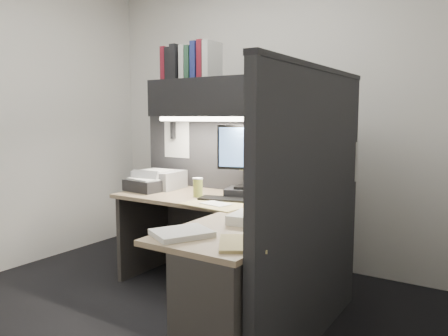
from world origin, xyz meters
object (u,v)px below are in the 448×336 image
(printer, at_px, (159,179))
(telephone, at_px, (307,197))
(keyboard, at_px, (230,200))
(notebook_stack, at_px, (147,185))
(desk, at_px, (216,263))
(overhead_shelf, at_px, (237,97))
(coffee_cup, at_px, (198,188))
(monitor, at_px, (251,169))

(printer, bearing_deg, telephone, -0.98)
(keyboard, bearing_deg, notebook_stack, 165.27)
(keyboard, bearing_deg, telephone, 12.40)
(desk, bearing_deg, overhead_shelf, 111.79)
(desk, xyz_separation_m, coffee_cup, (-0.51, 0.51, 0.36))
(desk, distance_m, keyboard, 0.62)
(coffee_cup, xyz_separation_m, notebook_stack, (-0.53, -0.00, -0.02))
(monitor, distance_m, keyboard, 0.29)
(overhead_shelf, distance_m, monitor, 0.57)
(coffee_cup, distance_m, notebook_stack, 0.53)
(desk, xyz_separation_m, printer, (-1.04, 0.67, 0.36))
(keyboard, relative_size, printer, 1.21)
(desk, bearing_deg, telephone, 68.93)
(overhead_shelf, height_order, coffee_cup, overhead_shelf)
(monitor, relative_size, coffee_cup, 4.02)
(keyboard, distance_m, coffee_cup, 0.31)
(telephone, bearing_deg, coffee_cup, -142.81)
(desk, xyz_separation_m, overhead_shelf, (-0.30, 0.75, 1.06))
(keyboard, xyz_separation_m, telephone, (0.50, 0.25, 0.03))
(monitor, height_order, notebook_stack, monitor)
(overhead_shelf, bearing_deg, keyboard, -70.16)
(desk, relative_size, coffee_cup, 12.29)
(desk, relative_size, telephone, 8.07)
(desk, xyz_separation_m, notebook_stack, (-1.04, 0.51, 0.33))
(desk, distance_m, telephone, 0.86)
(printer, bearing_deg, notebook_stack, -92.39)
(monitor, xyz_separation_m, notebook_stack, (-0.89, -0.19, -0.17))
(overhead_shelf, height_order, printer, overhead_shelf)
(monitor, xyz_separation_m, keyboard, (-0.06, -0.20, -0.21))
(monitor, distance_m, telephone, 0.47)
(desk, bearing_deg, coffee_cup, 134.86)
(telephone, xyz_separation_m, notebook_stack, (-1.33, -0.24, 0.01))
(overhead_shelf, bearing_deg, printer, -174.07)
(keyboard, bearing_deg, monitor, 58.76)
(telephone, xyz_separation_m, coffee_cup, (-0.80, -0.23, 0.03))
(monitor, xyz_separation_m, telephone, (0.44, 0.05, -0.18))
(overhead_shelf, xyz_separation_m, printer, (-0.74, -0.08, -0.69))
(printer, bearing_deg, overhead_shelf, 1.89)
(desk, distance_m, notebook_stack, 1.21)
(coffee_cup, bearing_deg, notebook_stack, -179.67)
(keyboard, xyz_separation_m, notebook_stack, (-0.83, 0.01, 0.04))
(overhead_shelf, bearing_deg, telephone, -0.58)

